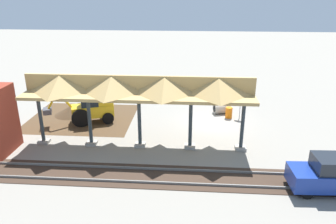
{
  "coord_description": "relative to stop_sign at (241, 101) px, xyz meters",
  "views": [
    {
      "loc": [
        1.77,
        24.33,
        9.99
      ],
      "look_at": [
        3.4,
        2.19,
        1.6
      ],
      "focal_mm": 35.0,
      "sensor_mm": 36.0,
      "label": 1
    }
  ],
  "objects": [
    {
      "name": "ground_plane",
      "position": [
        2.26,
        1.12,
        -1.45
      ],
      "size": [
        120.0,
        120.0,
        0.0
      ],
      "primitive_type": "plane",
      "color": "gray"
    },
    {
      "name": "dirt_work_zone",
      "position": [
        12.92,
        1.0,
        -1.45
      ],
      "size": [
        8.38,
        7.0,
        0.01
      ],
      "primitive_type": "cube",
      "color": "#4C3823",
      "rests_on": "ground"
    },
    {
      "name": "platform_canopy",
      "position": [
        7.36,
        5.73,
        2.71
      ],
      "size": [
        14.61,
        3.2,
        4.9
      ],
      "color": "#9E998E",
      "rests_on": "ground"
    },
    {
      "name": "rail_tracks",
      "position": [
        2.26,
        9.5,
        -1.42
      ],
      "size": [
        60.0,
        2.58,
        0.15
      ],
      "color": "slate",
      "rests_on": "ground"
    },
    {
      "name": "stop_sign",
      "position": [
        0.0,
        0.0,
        0.0
      ],
      "size": [
        0.7,
        0.36,
        2.04
      ],
      "color": "gray",
      "rests_on": "ground"
    },
    {
      "name": "backhoe",
      "position": [
        11.87,
        1.8,
        -0.19
      ],
      "size": [
        5.32,
        2.87,
        2.82
      ],
      "color": "yellow",
      "rests_on": "ground"
    },
    {
      "name": "dirt_mound",
      "position": [
        14.11,
        0.25,
        -1.45
      ],
      "size": [
        5.5,
        5.5,
        1.52
      ],
      "primitive_type": "cone",
      "color": "#4C3823",
      "rests_on": "ground"
    },
    {
      "name": "concrete_pipe",
      "position": [
        1.38,
        -0.96,
        -1.01
      ],
      "size": [
        1.51,
        1.2,
        0.89
      ],
      "color": "#9E9384",
      "rests_on": "ground"
    },
    {
      "name": "distant_parked_car",
      "position": [
        -3.39,
        10.18,
        -0.47
      ],
      "size": [
        4.27,
        1.92,
        1.98
      ],
      "color": "navy",
      "rests_on": "ground"
    },
    {
      "name": "traffic_barrel",
      "position": [
        0.88,
        0.04,
        -1.0
      ],
      "size": [
        0.56,
        0.56,
        0.9
      ],
      "primitive_type": "cylinder",
      "color": "orange",
      "rests_on": "ground"
    }
  ]
}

